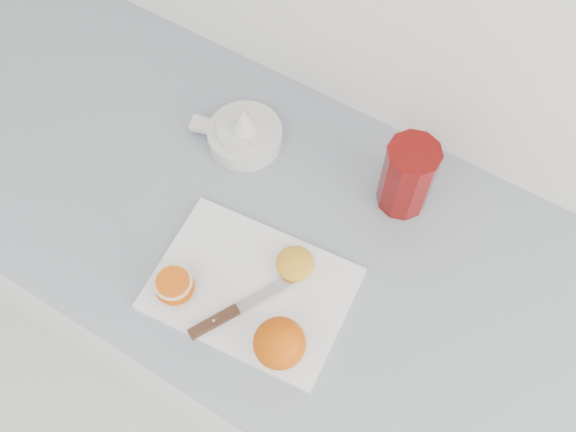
{
  "coord_description": "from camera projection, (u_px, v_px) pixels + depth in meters",
  "views": [
    {
      "loc": [
        0.19,
        1.26,
        1.89
      ],
      "look_at": [
        -0.08,
        1.69,
        0.96
      ],
      "focal_mm": 40.0,
      "sensor_mm": 36.0,
      "label": 1
    }
  ],
  "objects": [
    {
      "name": "counter",
      "position": [
        277.0,
        311.0,
        1.52
      ],
      "size": [
        2.54,
        0.64,
        0.89
      ],
      "color": "white",
      "rests_on": "ground"
    },
    {
      "name": "cutting_board",
      "position": [
        251.0,
        289.0,
        1.07
      ],
      "size": [
        0.34,
        0.26,
        0.01
      ],
      "primitive_type": "cube",
      "rotation": [
        0.0,
        0.0,
        0.1
      ],
      "color": "white",
      "rests_on": "counter"
    },
    {
      "name": "whole_orange",
      "position": [
        280.0,
        343.0,
        0.98
      ],
      "size": [
        0.08,
        0.08,
        0.08
      ],
      "color": "#CD4F00",
      "rests_on": "cutting_board"
    },
    {
      "name": "half_orange",
      "position": [
        174.0,
        286.0,
        1.04
      ],
      "size": [
        0.07,
        0.07,
        0.04
      ],
      "color": "#CD4F00",
      "rests_on": "cutting_board"
    },
    {
      "name": "squeezed_shell",
      "position": [
        295.0,
        263.0,
        1.07
      ],
      "size": [
        0.06,
        0.06,
        0.03
      ],
      "color": "gold",
      "rests_on": "cutting_board"
    },
    {
      "name": "paring_knife",
      "position": [
        224.0,
        316.0,
        1.03
      ],
      "size": [
        0.11,
        0.19,
        0.01
      ],
      "color": "#49291E",
      "rests_on": "cutting_board"
    },
    {
      "name": "citrus_juicer",
      "position": [
        244.0,
        133.0,
        1.2
      ],
      "size": [
        0.18,
        0.14,
        0.09
      ],
      "color": "white",
      "rests_on": "counter"
    },
    {
      "name": "red_tumbler",
      "position": [
        407.0,
        179.0,
        1.1
      ],
      "size": [
        0.09,
        0.09,
        0.15
      ],
      "color": "maroon",
      "rests_on": "counter"
    }
  ]
}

